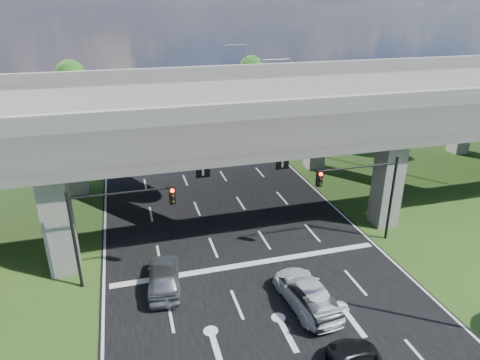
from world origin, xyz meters
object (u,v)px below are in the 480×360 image
signal_left (113,218)px  car_white (307,293)px  streetlight_far (285,97)px  car_dark (308,297)px  streetlight_beyond (243,73)px  car_silver (164,276)px  signal_right (365,187)px

signal_left → car_white: 11.35m
streetlight_far → car_dark: streetlight_far is taller
streetlight_beyond → car_dark: size_ratio=2.24×
car_silver → car_dark: size_ratio=1.03×
signal_right → car_white: size_ratio=1.14×
signal_right → streetlight_beyond: 36.17m
signal_left → car_dark: bearing=-29.0°
signal_right → car_silver: (-13.22, -1.39, -3.37)m
signal_left → car_white: (9.62, -4.96, -3.40)m
car_silver → car_white: size_ratio=0.88×
signal_left → signal_right: bearing=0.0°
streetlight_beyond → car_white: streetlight_beyond is taller
streetlight_far → streetlight_beyond: same height
signal_left → car_dark: 11.46m
signal_left → streetlight_far: size_ratio=0.60×
streetlight_beyond → car_dark: 42.49m
signal_right → streetlight_far: bearing=83.5°
car_dark → car_white: bearing=-105.1°
car_white → streetlight_far: bearing=-112.9°
signal_left → car_white: signal_left is taller
car_dark → streetlight_far: bearing=-114.0°
signal_left → streetlight_beyond: (17.92, 36.06, 1.66)m
streetlight_far → car_silver: 26.94m
streetlight_far → car_dark: size_ratio=2.24×
signal_left → car_white: bearing=-27.3°
car_silver → signal_left: bearing=-23.8°
signal_left → streetlight_beyond: streetlight_beyond is taller
signal_right → car_white: (-6.02, -4.96, -3.40)m
signal_right → car_dark: size_ratio=1.34×
signal_left → streetlight_far: (17.92, 20.06, 1.66)m
streetlight_beyond → car_silver: bearing=-112.5°
signal_right → signal_left: bearing=180.0°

